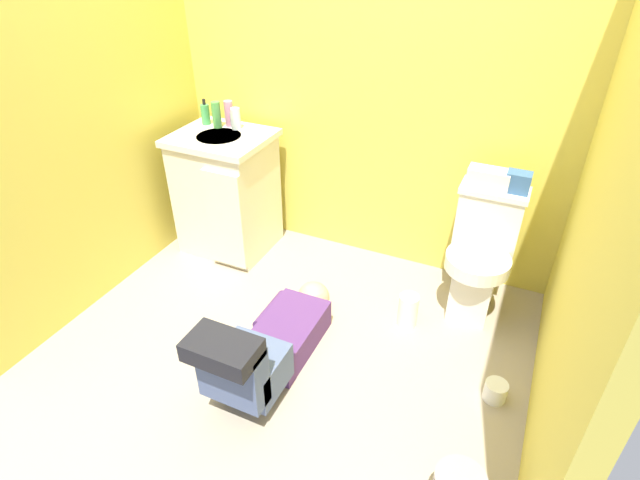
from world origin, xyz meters
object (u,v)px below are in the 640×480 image
(faucet, at_px, (232,120))
(paper_towel_roll, at_px, (408,310))
(bottle_pink, at_px, (229,114))
(vanity_cabinet, at_px, (227,192))
(toilet, at_px, (480,255))
(toiletry_bag, at_px, (518,182))
(tissue_box, at_px, (489,178))
(bottle_green, at_px, (216,115))
(person_plumber, at_px, (270,344))
(toilet_paper_roll, at_px, (495,390))
(soap_dispenser, at_px, (205,114))
(bottle_clear, at_px, (236,119))

(faucet, distance_m, paper_towel_roll, 1.63)
(bottle_pink, bearing_deg, vanity_cabinet, -78.41)
(toilet, xyz_separation_m, toiletry_bag, (0.11, 0.09, 0.44))
(vanity_cabinet, bearing_deg, bottle_pink, 101.59)
(tissue_box, relative_size, bottle_green, 1.32)
(tissue_box, xyz_separation_m, bottle_green, (-1.71, -0.02, 0.10))
(vanity_cabinet, height_order, bottle_green, bottle_green)
(person_plumber, bearing_deg, toilet_paper_roll, 15.31)
(toiletry_bag, xyz_separation_m, soap_dispenser, (-1.96, -0.00, 0.08))
(bottle_pink, bearing_deg, faucet, -26.59)
(faucet, bearing_deg, tissue_box, -0.65)
(bottle_green, bearing_deg, toilet, -2.33)
(faucet, bearing_deg, soap_dispenser, -173.99)
(bottle_pink, bearing_deg, bottle_clear, -21.94)
(tissue_box, xyz_separation_m, toilet_paper_roll, (0.28, -0.74, -0.75))
(toilet, xyz_separation_m, tissue_box, (-0.04, 0.09, 0.43))
(tissue_box, relative_size, toiletry_bag, 1.77)
(paper_towel_roll, bearing_deg, vanity_cabinet, 168.30)
(paper_towel_roll, xyz_separation_m, toilet_paper_roll, (0.54, -0.33, -0.05))
(toilet, height_order, faucet, faucet)
(toilet, distance_m, vanity_cabinet, 1.66)
(vanity_cabinet, distance_m, person_plumber, 1.25)
(faucet, relative_size, person_plumber, 0.09)
(toilet_paper_roll, bearing_deg, faucet, 158.25)
(bottle_green, bearing_deg, vanity_cabinet, -49.30)
(vanity_cabinet, bearing_deg, faucet, 91.31)
(vanity_cabinet, relative_size, toilet_paper_roll, 7.45)
(person_plumber, relative_size, tissue_box, 4.84)
(toilet_paper_roll, bearing_deg, toiletry_bag, 100.26)
(faucet, distance_m, tissue_box, 1.62)
(person_plumber, height_order, toilet_paper_roll, person_plumber)
(person_plumber, xyz_separation_m, paper_towel_roll, (0.54, 0.63, -0.08))
(person_plumber, bearing_deg, toiletry_bag, 47.71)
(person_plumber, distance_m, toilet_paper_roll, 1.12)
(vanity_cabinet, height_order, person_plumber, vanity_cabinet)
(faucet, height_order, bottle_pink, bottle_pink)
(toiletry_bag, bearing_deg, tissue_box, 180.00)
(toilet, bearing_deg, bottle_pink, 175.82)
(soap_dispenser, relative_size, bottle_green, 0.99)
(bottle_pink, bearing_deg, paper_towel_roll, -17.61)
(toilet, relative_size, vanity_cabinet, 0.91)
(toilet_paper_roll, bearing_deg, soap_dispenser, 160.55)
(toilet, height_order, tissue_box, tissue_box)
(vanity_cabinet, height_order, paper_towel_roll, vanity_cabinet)
(vanity_cabinet, bearing_deg, soap_dispenser, 146.90)
(tissue_box, distance_m, paper_towel_roll, 0.85)
(toiletry_bag, bearing_deg, bottle_green, -179.42)
(toilet, xyz_separation_m, paper_towel_roll, (-0.30, -0.32, -0.27))
(faucet, height_order, bottle_green, bottle_green)
(toilet, relative_size, tissue_box, 3.41)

